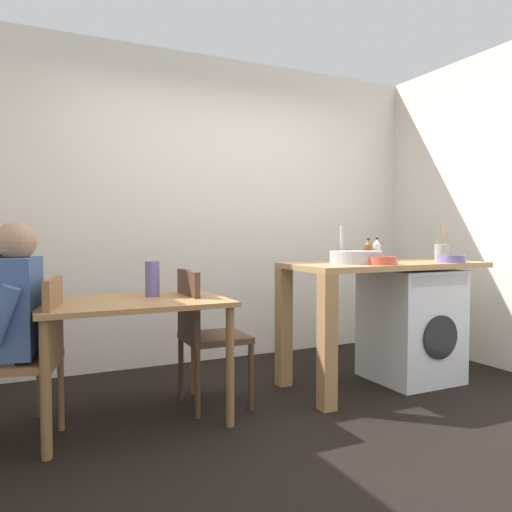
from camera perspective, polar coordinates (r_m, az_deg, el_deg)
ground_plane at (r=3.11m, az=6.13°, el=-18.83°), size 5.46×5.46×0.00m
wall_back at (r=4.49m, az=-5.65°, el=5.31°), size 4.60×0.10×2.70m
dining_table at (r=3.09m, az=-14.07°, el=-6.66°), size 1.10×0.76×0.74m
chair_person_seat at (r=2.94m, az=-24.25°, el=-9.97°), size 0.48×0.48×0.90m
chair_opposite at (r=3.28m, az=-5.98°, el=-8.44°), size 0.40×0.40×0.90m
seated_person at (r=2.95m, az=-27.40°, el=-6.76°), size 0.54×0.54×1.20m
kitchen_counter at (r=3.72m, az=12.01°, el=-3.25°), size 1.50×0.68×0.92m
washing_machine at (r=4.07m, az=17.34°, el=-7.52°), size 0.60×0.61×0.86m
sink_basin at (r=3.67m, az=11.41°, el=-0.13°), size 0.38×0.38×0.09m
tap at (r=3.81m, az=9.79°, el=1.41°), size 0.02×0.02×0.28m
bottle_tall_green at (r=3.94m, az=12.76°, el=0.58°), size 0.06×0.06×0.18m
bottle_squat_brown at (r=3.98m, az=13.71°, el=0.63°), size 0.06×0.06×0.19m
mixing_bowl at (r=3.56m, az=14.23°, el=-0.45°), size 0.21×0.21×0.06m
utensil_crock at (r=4.30m, az=20.55°, el=0.48°), size 0.11×0.11×0.30m
colander at (r=3.99m, az=21.54°, el=-0.25°), size 0.20×0.20×0.06m
vase at (r=3.19m, az=-11.83°, el=-2.58°), size 0.09×0.09×0.22m
scissors at (r=3.73m, az=14.94°, el=-0.75°), size 0.15×0.06×0.01m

